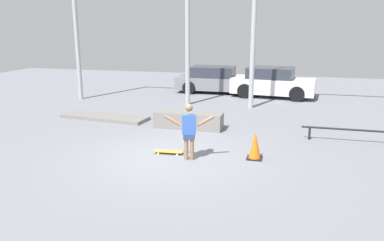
{
  "coord_description": "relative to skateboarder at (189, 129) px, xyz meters",
  "views": [
    {
      "loc": [
        2.89,
        -8.84,
        3.32
      ],
      "look_at": [
        0.21,
        1.44,
        0.66
      ],
      "focal_mm": 35.0,
      "sensor_mm": 36.0,
      "label": 1
    }
  ],
  "objects": [
    {
      "name": "traffic_cone",
      "position": [
        1.62,
        0.5,
        -0.46
      ],
      "size": [
        0.39,
        0.39,
        0.73
      ],
      "color": "black",
      "rests_on": "ground_plane"
    },
    {
      "name": "parked_car_white",
      "position": [
        1.59,
        9.7,
        -0.12
      ],
      "size": [
        4.07,
        2.24,
        1.43
      ],
      "rotation": [
        0.0,
        0.0,
        -0.1
      ],
      "color": "white",
      "rests_on": "ground_plane"
    },
    {
      "name": "parked_car_grey",
      "position": [
        -1.36,
        10.22,
        -0.17
      ],
      "size": [
        4.01,
        1.92,
        1.35
      ],
      "rotation": [
        0.0,
        0.0,
        0.02
      ],
      "color": "slate",
      "rests_on": "ground_plane"
    },
    {
      "name": "grind_box",
      "position": [
        -0.83,
        2.98,
        -0.54
      ],
      "size": [
        2.31,
        0.7,
        0.55
      ],
      "primitive_type": "cube",
      "rotation": [
        0.0,
        0.0,
        -0.02
      ],
      "color": "slate",
      "rests_on": "ground_plane"
    },
    {
      "name": "canopy_support_right",
      "position": [
        3.49,
        6.81,
        3.08
      ],
      "size": [
        5.46,
        0.2,
        6.49
      ],
      "color": "#A5A8AD",
      "rests_on": "ground_plane"
    },
    {
      "name": "canopy_support_left",
      "position": [
        -4.53,
        6.81,
        3.08
      ],
      "size": [
        5.46,
        0.2,
        6.49
      ],
      "color": "#A5A8AD",
      "rests_on": "ground_plane"
    },
    {
      "name": "ground_plane",
      "position": [
        -0.52,
        0.05,
        -0.82
      ],
      "size": [
        36.0,
        36.0,
        0.0
      ],
      "primitive_type": "plane",
      "color": "slate"
    },
    {
      "name": "grind_rail",
      "position": [
        4.17,
        2.64,
        -0.48
      ],
      "size": [
        2.69,
        0.08,
        0.42
      ],
      "rotation": [
        0.0,
        0.0,
        -0.0
      ],
      "color": "black",
      "rests_on": "ground_plane"
    },
    {
      "name": "skateboard",
      "position": [
        -0.65,
        0.29,
        -0.75
      ],
      "size": [
        0.78,
        0.29,
        0.08
      ],
      "rotation": [
        0.0,
        0.0,
        0.07
      ],
      "color": "gold",
      "rests_on": "ground_plane"
    },
    {
      "name": "manual_pad",
      "position": [
        -4.19,
        3.48,
        -0.75
      ],
      "size": [
        3.4,
        1.33,
        0.12
      ],
      "primitive_type": "cube",
      "rotation": [
        0.0,
        0.0,
        -0.11
      ],
      "color": "slate",
      "rests_on": "ground_plane"
    },
    {
      "name": "skateboarder",
      "position": [
        0.0,
        0.0,
        0.0
      ],
      "size": [
        1.24,
        0.34,
        1.46
      ],
      "rotation": [
        0.0,
        0.0,
        0.21
      ],
      "color": "#8C664C",
      "rests_on": "ground_plane"
    }
  ]
}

